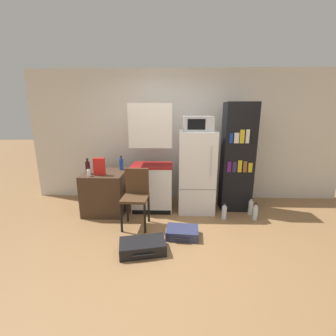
# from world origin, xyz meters

# --- Properties ---
(ground_plane) EXTENTS (24.00, 24.00, 0.00)m
(ground_plane) POSITION_xyz_m (0.00, 0.00, 0.00)
(ground_plane) COLOR olive
(wall_back) EXTENTS (6.40, 0.10, 2.63)m
(wall_back) POSITION_xyz_m (0.20, 2.00, 1.31)
(wall_back) COLOR silver
(wall_back) RESTS_ON ground_plane
(side_table) EXTENTS (0.72, 0.76, 0.75)m
(side_table) POSITION_xyz_m (-1.30, 1.22, 0.37)
(side_table) COLOR #422D1E
(side_table) RESTS_ON ground_plane
(kitchen_hutch) EXTENTS (0.75, 0.55, 1.95)m
(kitchen_hutch) POSITION_xyz_m (-0.44, 1.33, 0.92)
(kitchen_hutch) COLOR white
(kitchen_hutch) RESTS_ON ground_plane
(refrigerator) EXTENTS (0.65, 0.61, 1.48)m
(refrigerator) POSITION_xyz_m (0.38, 1.31, 0.74)
(refrigerator) COLOR white
(refrigerator) RESTS_ON ground_plane
(microwave) EXTENTS (0.51, 0.42, 0.26)m
(microwave) POSITION_xyz_m (0.38, 1.31, 1.61)
(microwave) COLOR #B7B7BC
(microwave) RESTS_ON refrigerator
(bookshelf) EXTENTS (0.55, 0.40, 1.98)m
(bookshelf) POSITION_xyz_m (1.12, 1.40, 0.99)
(bookshelf) COLOR black
(bookshelf) RESTS_ON ground_plane
(bottle_wine_dark) EXTENTS (0.08, 0.08, 0.28)m
(bottle_wine_dark) POSITION_xyz_m (-1.55, 1.11, 0.86)
(bottle_wine_dark) COLOR black
(bottle_wine_dark) RESTS_ON side_table
(bottle_milk_white) EXTENTS (0.07, 0.07, 0.14)m
(bottle_milk_white) POSITION_xyz_m (-1.48, 0.95, 0.81)
(bottle_milk_white) COLOR white
(bottle_milk_white) RESTS_ON side_table
(bottle_blue_soda) EXTENTS (0.08, 0.08, 0.26)m
(bottle_blue_soda) POSITION_xyz_m (-1.03, 1.42, 0.86)
(bottle_blue_soda) COLOR #1E47A3
(bottle_blue_soda) RESTS_ON side_table
(cereal_box) EXTENTS (0.19, 0.07, 0.30)m
(cereal_box) POSITION_xyz_m (-1.32, 1.03, 0.90)
(cereal_box) COLOR red
(cereal_box) RESTS_ON side_table
(chair) EXTENTS (0.42, 0.42, 0.93)m
(chair) POSITION_xyz_m (-0.64, 0.70, 0.56)
(chair) COLOR black
(chair) RESTS_ON ground_plane
(suitcase_large_flat) EXTENTS (0.50, 0.39, 0.13)m
(suitcase_large_flat) POSITION_xyz_m (0.10, 0.33, 0.07)
(suitcase_large_flat) COLOR navy
(suitcase_large_flat) RESTS_ON ground_plane
(suitcase_small_flat) EXTENTS (0.66, 0.46, 0.16)m
(suitcase_small_flat) POSITION_xyz_m (-0.44, -0.06, 0.08)
(suitcase_small_flat) COLOR black
(suitcase_small_flat) RESTS_ON ground_plane
(water_bottle_front) EXTENTS (0.08, 0.08, 0.30)m
(water_bottle_front) POSITION_xyz_m (1.37, 0.93, 0.13)
(water_bottle_front) COLOR silver
(water_bottle_front) RESTS_ON ground_plane
(water_bottle_middle) EXTENTS (0.08, 0.08, 0.33)m
(water_bottle_middle) POSITION_xyz_m (1.35, 1.12, 0.14)
(water_bottle_middle) COLOR silver
(water_bottle_middle) RESTS_ON ground_plane
(water_bottle_back) EXTENTS (0.09, 0.09, 0.29)m
(water_bottle_back) POSITION_xyz_m (0.84, 0.94, 0.12)
(water_bottle_back) COLOR silver
(water_bottle_back) RESTS_ON ground_plane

